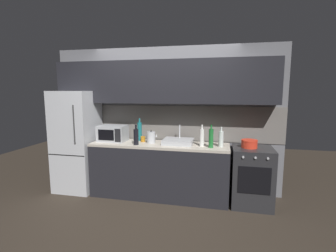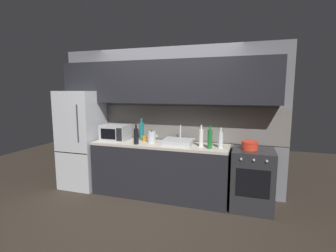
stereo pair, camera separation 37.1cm
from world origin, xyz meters
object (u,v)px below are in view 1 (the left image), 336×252
Objects in this scene: oven_range at (252,176)px; cooking_pot at (249,144)px; microwave at (113,133)px; mug_amber at (143,139)px; wine_bottle_dark at (136,137)px; refrigerator at (77,141)px; kettle at (151,137)px; wine_bottle_clear at (221,139)px; wine_bottle_teal at (140,131)px; wine_bottle_green at (211,138)px; wine_bottle_white at (202,137)px.

oven_range is 3.76× the size of cooking_pot.
microwave is 5.08× the size of mug_amber.
wine_bottle_dark is (-1.80, -0.18, 0.58)m from oven_range.
oven_range is (2.98, -0.00, -0.43)m from refrigerator.
microwave is (0.68, 0.02, 0.16)m from refrigerator.
kettle is 0.89× the size of cooking_pot.
microwave is 2.24m from cooking_pot.
microwave is 1.82m from wine_bottle_clear.
wine_bottle_teal is 1.20× the size of wine_bottle_dark.
mug_amber is (0.52, 0.07, -0.09)m from microwave.
oven_range is 1.96× the size of microwave.
wine_bottle_clear is (0.15, 0.10, -0.02)m from wine_bottle_green.
microwave is at bearing 179.51° from oven_range.
refrigerator is 1.14m from wine_bottle_teal.
microwave is at bearing 178.56° from wine_bottle_clear.
refrigerator is at bearing 176.98° from wine_bottle_green.
cooking_pot is (0.42, 0.03, -0.07)m from wine_bottle_clear.
wine_bottle_dark is at bearing -177.41° from wine_bottle_green.
wine_bottle_dark is 1.76m from cooking_pot.
wine_bottle_teal is (-1.86, 0.18, 0.61)m from oven_range.
wine_bottle_teal is (-1.24, 0.30, 0.02)m from wine_bottle_green.
kettle is at bearing 179.84° from cooking_pot.
wine_bottle_white is at bearing -11.80° from wine_bottle_teal.
wine_bottle_teal is at bearing 171.69° from wine_bottle_clear.
oven_range is 0.51m from cooking_pot.
wine_bottle_dark is 0.28m from mug_amber.
wine_bottle_dark is at bearing -174.43° from oven_range.
wine_bottle_dark is at bearing -173.18° from wine_bottle_white.
kettle is 0.27m from wine_bottle_dark.
wine_bottle_clear reaches higher than oven_range.
mug_amber is 1.72m from cooking_pot.
wine_bottle_clear is 3.43× the size of mug_amber.
wine_bottle_teal is 1.40m from wine_bottle_clear.
wine_bottle_white is at bearing 153.79° from wine_bottle_green.
wine_bottle_green is at bearing -4.88° from microwave.
wine_bottle_white is at bearing -2.70° from microwave.
wine_bottle_dark is 1.04× the size of wine_bottle_clear.
cooking_pot is (-0.06, 0.00, 0.51)m from oven_range.
mug_amber is at bearing 175.04° from wine_bottle_clear.
wine_bottle_green is 1.10× the size of wine_bottle_dark.
wine_bottle_dark is at bearing -21.72° from microwave.
wine_bottle_clear is (1.32, 0.15, -0.01)m from wine_bottle_dark.
oven_range is 4.22× the size of kettle.
cooking_pot is (1.81, -0.17, -0.10)m from wine_bottle_teal.
refrigerator is 2.36m from wine_bottle_green.
wine_bottle_teal reaches higher than wine_bottle_green.
mug_amber is at bearing 177.17° from cooking_pot.
oven_range is at bearing 11.07° from wine_bottle_green.
cooking_pot is (1.72, -0.09, 0.02)m from mug_amber.
mug_amber is at bearing 83.92° from wine_bottle_dark.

